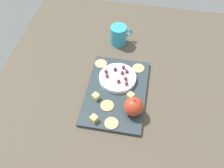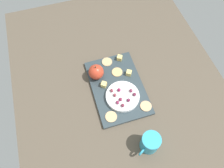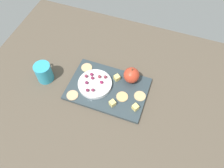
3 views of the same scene
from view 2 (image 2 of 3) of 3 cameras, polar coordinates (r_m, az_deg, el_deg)
table at (r=110.50cm, az=1.78°, el=-0.31°), size 131.75×101.71×4.16cm
platter at (r=106.75cm, az=1.43°, el=-0.85°), size 36.35×24.31×1.42cm
serving_dish at (r=102.74cm, az=2.77°, el=-3.23°), size 15.71×15.71×1.85cm
apple_whole at (r=106.20cm, az=-4.12°, el=3.14°), size 7.44×7.44×7.44cm
apple_stem at (r=102.59cm, az=-4.28°, el=4.43°), size 0.50×0.50×1.20cm
cheese_cube_0 at (r=108.91cm, az=4.39°, el=2.88°), size 3.34×3.34×2.42cm
cheese_cube_1 at (r=113.80cm, az=1.98°, el=6.79°), size 3.32×3.32×2.42cm
cheese_cube_2 at (r=105.23cm, az=-2.10°, el=-0.22°), size 3.39×3.39×2.42cm
cracker_0 at (r=110.09cm, az=1.33°, el=3.12°), size 5.30×5.30×0.40cm
cracker_1 at (r=113.55cm, az=-1.29°, el=5.77°), size 5.30×5.30×0.40cm
cracker_2 at (r=102.54cm, az=8.79°, el=-5.68°), size 5.30×5.30×0.40cm
cracker_3 at (r=99.41cm, az=-0.23°, el=-8.47°), size 5.30×5.30×0.40cm
grape_0 at (r=101.74cm, az=5.86°, el=-2.69°), size 1.70×1.53×1.52cm
grape_1 at (r=101.08cm, az=0.75°, el=-2.88°), size 1.70×1.53×1.50cm
grape_2 at (r=98.96cm, az=2.81°, el=-5.55°), size 1.70×1.53×1.57cm
grape_3 at (r=100.23cm, az=2.24°, el=-3.98°), size 1.70×1.53×1.43cm
grape_4 at (r=99.48cm, az=1.46°, el=-4.81°), size 1.70×1.53×1.51cm
grape_5 at (r=102.50cm, az=4.95°, el=-1.72°), size 1.70×1.53×1.47cm
grape_6 at (r=100.24cm, az=4.30°, el=-4.18°), size 1.70×1.53×1.48cm
grape_7 at (r=102.37cm, az=1.81°, el=-1.54°), size 1.70×1.53×1.43cm
grape_8 at (r=102.08cm, az=-0.08°, el=-1.71°), size 1.70×1.53×1.57cm
cup at (r=93.98cm, az=9.81°, el=-14.79°), size 7.71×10.23×9.42cm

